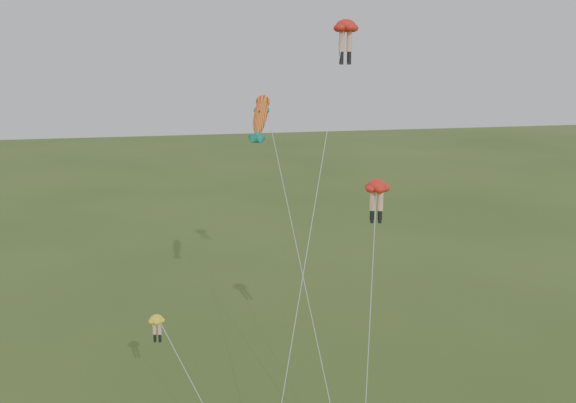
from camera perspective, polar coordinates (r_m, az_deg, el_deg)
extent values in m
ellipsoid|color=red|center=(36.73, 5.16, 15.30)|extent=(1.53, 1.53, 0.72)
cylinder|color=#EBB08B|center=(36.65, 4.79, 13.99)|extent=(0.32, 0.32, 1.10)
cylinder|color=black|center=(36.64, 4.77, 12.70)|extent=(0.25, 0.25, 0.55)
cube|color=black|center=(36.64, 4.76, 12.15)|extent=(0.20, 0.33, 0.16)
cylinder|color=#EBB08B|center=(36.75, 5.48, 13.97)|extent=(0.32, 0.32, 1.10)
cylinder|color=black|center=(36.74, 5.45, 12.69)|extent=(0.25, 0.25, 0.55)
cube|color=black|center=(36.74, 5.44, 12.14)|extent=(0.20, 0.33, 0.16)
cylinder|color=silver|center=(32.67, 1.89, -3.35)|extent=(6.52, 9.08, 22.19)
ellipsoid|color=red|center=(31.83, 7.90, 1.39)|extent=(1.60, 1.60, 0.64)
cylinder|color=#EBB08B|center=(31.97, 7.51, 0.07)|extent=(0.28, 0.28, 0.98)
cylinder|color=black|center=(32.14, 7.48, -1.20)|extent=(0.22, 0.22, 0.49)
cube|color=black|center=(32.21, 7.46, -1.75)|extent=(0.24, 0.32, 0.14)
cylinder|color=#EBB08B|center=(32.00, 8.21, 0.06)|extent=(0.28, 0.28, 0.98)
cylinder|color=black|center=(32.16, 8.17, -1.21)|extent=(0.22, 0.22, 0.49)
cube|color=black|center=(32.24, 8.15, -1.76)|extent=(0.24, 0.32, 0.14)
cylinder|color=silver|center=(31.09, 7.21, -12.08)|extent=(2.47, 5.43, 14.26)
ellipsoid|color=yellow|center=(34.12, -11.61, -10.18)|extent=(1.07, 1.07, 0.43)
cylinder|color=#EBB08B|center=(34.35, -11.79, -10.95)|extent=(0.19, 0.19, 0.66)
cylinder|color=black|center=(34.55, -11.75, -11.70)|extent=(0.15, 0.15, 0.33)
cube|color=black|center=(34.64, -11.74, -12.03)|extent=(0.16, 0.21, 0.10)
cylinder|color=#EBB08B|center=(34.29, -11.36, -10.98)|extent=(0.19, 0.19, 0.66)
cylinder|color=black|center=(34.49, -11.32, -11.73)|extent=(0.15, 0.15, 0.33)
cube|color=black|center=(34.57, -11.30, -12.05)|extent=(0.16, 0.21, 0.10)
ellipsoid|color=orange|center=(38.56, -2.44, 7.73)|extent=(1.95, 3.23, 2.83)
sphere|color=orange|center=(38.56, -2.44, 7.73)|extent=(1.29, 1.51, 1.27)
cone|color=#137C69|center=(38.56, -2.44, 7.73)|extent=(1.08, 1.35, 1.22)
cone|color=#137C69|center=(38.56, -2.44, 7.73)|extent=(1.08, 1.35, 1.22)
cone|color=#137C69|center=(38.56, -2.44, 7.73)|extent=(0.61, 0.76, 0.68)
cone|color=#137C69|center=(38.56, -2.44, 7.73)|extent=(0.61, 0.76, 0.68)
cone|color=#AB1215|center=(38.56, -2.44, 7.73)|extent=(0.65, 0.77, 0.67)
cylinder|color=silver|center=(34.61, 1.06, -7.09)|extent=(1.77, 12.35, 16.82)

